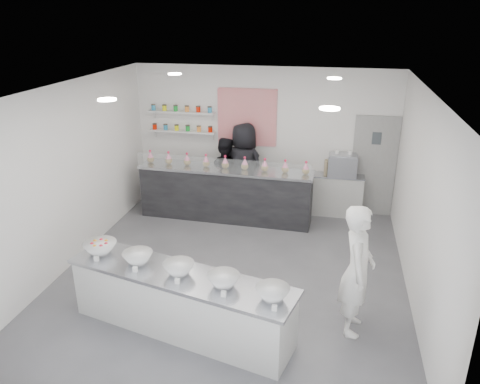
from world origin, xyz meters
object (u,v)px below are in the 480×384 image
back_bar (226,194)px  espresso_machine (343,165)px  espresso_ledge (334,195)px  prep_counter (181,302)px  staff_left (224,174)px  woman_prep (357,270)px  staff_right (244,168)px

back_bar → espresso_machine: bearing=17.9°
back_bar → espresso_ledge: bearing=18.8°
prep_counter → staff_left: bearing=109.4°
back_bar → woman_prep: (2.51, -3.16, 0.36)m
woman_prep → back_bar: bearing=41.6°
prep_counter → staff_right: bearing=103.5°
prep_counter → espresso_ledge: espresso_ledge is taller
staff_left → staff_right: 0.45m
prep_counter → staff_left: 4.17m
espresso_machine → woman_prep: bearing=-86.7°
back_bar → woman_prep: size_ratio=1.95×
espresso_ledge → woman_prep: 3.87m
staff_right → staff_left: bearing=20.6°
prep_counter → espresso_ledge: 4.72m
woman_prep → staff_left: bearing=39.1°
woman_prep → staff_right: (-2.23, 3.64, 0.05)m
espresso_ledge → staff_right: (-1.89, -0.18, 0.52)m
prep_counter → woman_prep: woman_prep is taller
back_bar → staff_left: (-0.14, 0.49, 0.25)m
prep_counter → staff_left: size_ratio=1.98×
woman_prep → staff_left: woman_prep is taller
back_bar → woman_prep: 4.05m
prep_counter → staff_right: 4.17m
staff_left → espresso_machine: bearing=-175.6°
staff_left → staff_right: bearing=-179.8°
espresso_machine → woman_prep: 3.83m
prep_counter → staff_left: staff_left is taller
espresso_machine → woman_prep: woman_prep is taller
back_bar → espresso_ledge: (2.17, 0.67, -0.11)m
prep_counter → espresso_ledge: size_ratio=2.67×
espresso_ledge → staff_right: size_ratio=0.62×
espresso_machine → staff_right: size_ratio=0.30×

